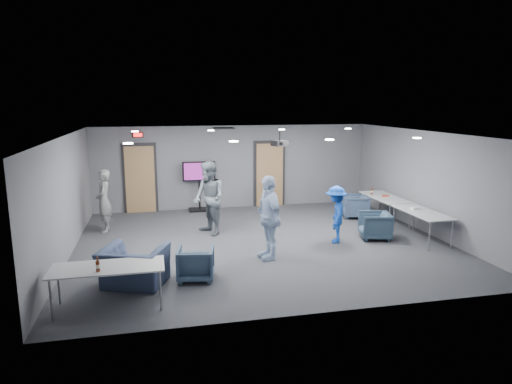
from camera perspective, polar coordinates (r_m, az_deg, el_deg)
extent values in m
plane|color=#313438|center=(11.46, 0.72, -6.30)|extent=(9.00, 9.00, 0.00)
plane|color=silver|center=(10.96, 0.75, 7.29)|extent=(9.00, 9.00, 0.00)
cube|color=slate|center=(15.00, -2.80, 3.15)|extent=(9.00, 0.02, 2.70)
cube|color=slate|center=(7.40, 7.92, -5.36)|extent=(9.00, 0.02, 2.70)
cube|color=slate|center=(11.02, -22.68, -0.65)|extent=(0.02, 8.00, 2.70)
cube|color=slate|center=(12.92, 20.55, 1.14)|extent=(0.02, 8.00, 2.70)
cube|color=black|center=(14.80, -14.29, 1.65)|extent=(1.06, 0.06, 2.24)
cube|color=#A78251|center=(14.77, -14.29, 1.51)|extent=(0.90, 0.05, 2.10)
cylinder|color=#92949A|center=(14.72, -12.92, 1.34)|extent=(0.04, 0.10, 0.04)
cube|color=black|center=(15.26, 1.68, 2.27)|extent=(1.06, 0.06, 2.24)
cube|color=#A78251|center=(15.23, 1.72, 2.13)|extent=(0.90, 0.05, 2.10)
cylinder|color=#92949A|center=(15.28, 3.03, 1.96)|extent=(0.04, 0.10, 0.04)
cube|color=black|center=(14.62, -14.55, 6.93)|extent=(0.32, 0.06, 0.16)
cube|color=#FF0C0C|center=(14.58, -14.55, 6.92)|extent=(0.26, 0.02, 0.11)
cube|color=black|center=(13.61, -4.07, 7.96)|extent=(0.60, 0.60, 0.03)
cylinder|color=white|center=(8.88, -15.71, 5.87)|extent=(0.18, 0.18, 0.02)
cylinder|color=white|center=(12.47, -14.89, 7.32)|extent=(0.18, 0.18, 0.02)
cylinder|color=white|center=(9.00, -2.82, 6.33)|extent=(0.18, 0.18, 0.02)
cylinder|color=white|center=(12.55, -5.66, 7.66)|extent=(0.18, 0.18, 0.02)
cylinder|color=white|center=(9.54, 9.17, 6.48)|extent=(0.18, 0.18, 0.02)
cylinder|color=white|center=(12.95, 3.24, 7.81)|extent=(0.18, 0.18, 0.02)
cylinder|color=white|center=(10.45, 19.48, 6.38)|extent=(0.18, 0.18, 0.02)
cylinder|color=white|center=(13.63, 11.43, 7.77)|extent=(0.18, 0.18, 0.02)
imported|color=gray|center=(12.84, -18.48, -1.07)|extent=(0.43, 0.63, 1.69)
imported|color=slate|center=(11.96, -5.88, -0.80)|extent=(1.03, 1.15, 1.94)
imported|color=silver|center=(10.10, 1.58, -3.19)|extent=(0.62, 1.16, 1.88)
imported|color=#1B49B5|center=(11.46, 9.96, -2.79)|extent=(0.84, 1.05, 1.42)
imported|color=#3C4D68|center=(14.13, 12.26, -1.74)|extent=(0.91, 0.90, 0.69)
imported|color=#34485A|center=(12.07, 14.64, -4.09)|extent=(0.91, 0.89, 0.68)
imported|color=#3D526B|center=(9.15, -7.53, -8.83)|extent=(0.81, 0.83, 0.65)
imported|color=#35415C|center=(9.08, -15.00, -8.96)|extent=(1.44, 1.36, 0.75)
cube|color=silver|center=(13.83, 15.84, -0.63)|extent=(0.79, 1.89, 0.03)
cylinder|color=#92949A|center=(14.52, 13.06, -1.42)|extent=(0.04, 0.04, 0.70)
cylinder|color=#92949A|center=(13.02, 16.33, -3.02)|extent=(0.04, 0.04, 0.70)
cylinder|color=#92949A|center=(14.80, 15.25, -1.29)|extent=(0.04, 0.04, 0.70)
cylinder|color=#92949A|center=(13.33, 18.70, -2.84)|extent=(0.04, 0.04, 0.70)
cube|color=silver|center=(12.24, 20.04, -2.39)|extent=(0.75, 1.81, 0.03)
cylinder|color=#92949A|center=(12.85, 16.84, -3.23)|extent=(0.04, 0.04, 0.70)
cylinder|color=#92949A|center=(11.50, 20.86, -5.18)|extent=(0.04, 0.04, 0.70)
cylinder|color=#92949A|center=(13.15, 19.10, -3.05)|extent=(0.04, 0.04, 0.70)
cylinder|color=#92949A|center=(11.83, 23.28, -4.91)|extent=(0.04, 0.04, 0.70)
cube|color=silver|center=(8.15, -18.09, -8.95)|extent=(1.87, 0.78, 0.03)
cylinder|color=#92949A|center=(8.53, -11.93, -10.35)|extent=(0.04, 0.04, 0.70)
cylinder|color=#92949A|center=(8.70, -23.46, -10.63)|extent=(0.04, 0.04, 0.70)
cylinder|color=#92949A|center=(7.95, -11.86, -11.96)|extent=(0.04, 0.04, 0.70)
cylinder|color=#92949A|center=(8.14, -24.27, -12.21)|extent=(0.04, 0.04, 0.70)
cylinder|color=#55210E|center=(7.94, -19.17, -8.75)|extent=(0.06, 0.06, 0.18)
cylinder|color=#55210E|center=(7.90, -19.23, -7.86)|extent=(0.02, 0.02, 0.08)
cylinder|color=beige|center=(7.94, -19.17, -8.75)|extent=(0.07, 0.07, 0.06)
cylinder|color=#55210E|center=(14.06, 14.27, 0.05)|extent=(0.06, 0.06, 0.16)
cylinder|color=#55210E|center=(14.04, 14.29, 0.52)|extent=(0.02, 0.02, 0.07)
cylinder|color=beige|center=(14.06, 14.27, 0.05)|extent=(0.06, 0.06, 0.05)
cube|color=#B83E2E|center=(13.87, 15.86, -0.45)|extent=(0.20, 0.15, 0.04)
cube|color=silver|center=(12.48, 19.31, -1.89)|extent=(0.24, 0.18, 0.05)
cube|color=black|center=(14.85, -7.04, -2.19)|extent=(0.69, 0.50, 0.06)
cylinder|color=black|center=(14.72, -7.09, 0.13)|extent=(0.06, 0.06, 1.19)
cube|color=black|center=(14.61, -7.15, 2.61)|extent=(1.04, 0.07, 0.61)
cube|color=#7D1B77|center=(14.56, -7.13, 2.58)|extent=(0.94, 0.01, 0.53)
cylinder|color=black|center=(11.86, 2.97, 6.99)|extent=(0.04, 0.04, 0.22)
cube|color=black|center=(11.87, 2.96, 6.12)|extent=(0.44, 0.41, 0.14)
cylinder|color=black|center=(11.72, 3.18, 6.05)|extent=(0.08, 0.06, 0.08)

